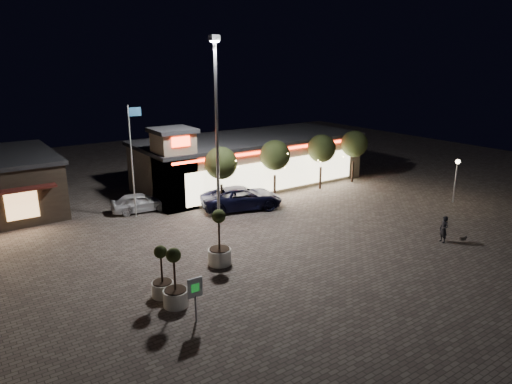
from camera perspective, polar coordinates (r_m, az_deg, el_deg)
ground at (r=24.19m, az=0.93°, el=-10.64°), size 90.00×90.00×0.00m
retail_building at (r=40.93m, az=-1.14°, el=3.95°), size 20.40×8.40×6.10m
floodlight_pole at (r=29.65m, az=-4.94°, el=8.60°), size 0.60×0.40×12.38m
flagpole at (r=32.92m, az=-15.17°, el=4.85°), size 0.95×0.10×8.00m
lamp_post_east at (r=38.93m, az=23.78°, el=2.28°), size 0.36×0.36×3.48m
string_tree_a at (r=33.81m, az=-4.40°, el=3.61°), size 2.42×2.42×4.79m
string_tree_b at (r=36.52m, az=2.39°, el=4.60°), size 2.42×2.42×4.79m
string_tree_c at (r=39.69m, az=8.19°, el=5.39°), size 2.42×2.42×4.79m
string_tree_d at (r=42.47m, az=12.18°, el=5.90°), size 2.42×2.42×4.79m
pickup_truck at (r=34.52m, az=-1.79°, el=-0.72°), size 6.73×4.51×1.72m
white_sedan at (r=35.01m, az=-14.31°, el=-1.24°), size 4.41×2.36×1.43m
pedestrian at (r=30.52m, az=22.42°, el=-4.35°), size 0.57×0.71×1.69m
dog at (r=31.25m, az=24.55°, el=-5.25°), size 0.52×0.28×0.28m
planter_left at (r=22.58m, az=-11.64°, el=-10.80°), size 1.06×1.06×2.60m
planter_mid at (r=21.62m, az=-10.05°, el=-11.75°), size 1.17×1.17×2.87m
planter_right at (r=25.37m, az=-4.59°, el=-6.92°), size 1.29×1.29×3.18m
valet_sign at (r=20.02m, az=-7.63°, el=-12.21°), size 0.69×0.11×2.08m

